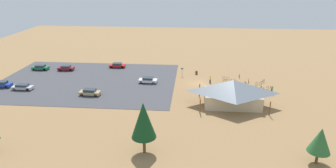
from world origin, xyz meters
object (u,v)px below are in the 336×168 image
lot_sign (182,71)px  car_maroon_far_end (66,68)px  bicycle_white_edge_south (226,78)px  visitor_by_pavilion (210,79)px  bicycle_orange_by_bin (249,81)px  bicycle_yellow_back_row (244,87)px  car_green_inner_stall (40,67)px  bike_pavilion (233,91)px  bicycle_black_edge_north (263,82)px  visitor_at_bikes (272,90)px  bicycle_purple_yard_center (239,76)px  car_blue_end_stall (2,84)px  bicycle_green_lone_east (233,81)px  bicycle_red_near_sign (270,88)px  car_white_front_row (148,80)px  bicycle_silver_yard_left (258,84)px  car_red_aisle_side (117,65)px  pine_far_west (320,140)px  pine_center (144,120)px  bicycle_green_yard_front (256,88)px  bicycle_blue_mid_cluster (246,84)px  trash_bin (196,73)px  car_silver_mid_lot (22,87)px  bicycle_orange_trailside (225,81)px

lot_sign → car_maroon_far_end: lot_sign is taller
bicycle_white_edge_south → visitor_by_pavilion: 4.92m
bicycle_orange_by_bin → bicycle_yellow_back_row: bearing=67.7°
lot_sign → car_green_inner_stall: 38.87m
bicycle_yellow_back_row → car_green_inner_stall: size_ratio=0.28×
bike_pavilion → bicycle_black_edge_north: bearing=-123.1°
bicycle_yellow_back_row → visitor_at_bikes: 6.20m
bicycle_purple_yard_center → car_blue_end_stall: bearing=11.6°
bicycle_green_lone_east → car_maroon_far_end: (44.13, -5.75, 0.37)m
bicycle_green_lone_east → bicycle_red_near_sign: 8.93m
bicycle_white_edge_south → car_white_front_row: (18.98, 4.18, 0.37)m
bicycle_orange_by_bin → bicycle_silver_yard_left: bicycle_orange_by_bin is taller
car_blue_end_stall → visitor_at_bikes: 61.43m
car_red_aisle_side → bike_pavilion: bearing=141.2°
bicycle_orange_by_bin → car_red_aisle_side: size_ratio=0.40×
bicycle_silver_yard_left → car_white_front_row: bearing=1.7°
bicycle_orange_by_bin → bicycle_purple_yard_center: size_ratio=1.00×
visitor_at_bikes → visitor_by_pavilion: bearing=-25.1°
lot_sign → bicycle_silver_yard_left: size_ratio=1.34×
bike_pavilion → car_blue_end_stall: bearing=-6.3°
bicycle_white_edge_south → lot_sign: bearing=-10.1°
bicycle_purple_yard_center → bicycle_orange_by_bin: bearing=115.8°
bicycle_orange_by_bin → bicycle_yellow_back_row: (1.77, 4.31, -0.03)m
car_blue_end_stall → bicycle_red_near_sign: bearing=-176.6°
bike_pavilion → visitor_at_bikes: bike_pavilion is taller
car_white_front_row → car_green_inner_stall: bearing=-14.4°
pine_far_west → bicycle_purple_yard_center: bearing=-81.2°
lot_sign → bicycle_red_near_sign: (-20.25, 8.32, -1.02)m
pine_center → bicycle_yellow_back_row: pine_center is taller
lot_sign → car_white_front_row: (7.99, 6.14, -0.68)m
bicycle_purple_yard_center → bicycle_green_yard_front: bicycle_purple_yard_center is taller
pine_far_west → visitor_by_pavilion: (13.16, -32.01, -2.68)m
pine_center → bicycle_blue_mid_cluster: (-19.40, -30.21, -4.85)m
trash_bin → car_silver_mid_lot: 42.02m
bicycle_blue_mid_cluster → visitor_by_pavilion: (8.33, -1.13, 0.53)m
car_silver_mid_lot → pine_far_west: bearing=157.0°
bicycle_orange_trailside → car_white_front_row: bearing=5.2°
lot_sign → car_maroon_far_end: (31.64, -1.84, -0.68)m
bicycle_orange_trailside → lot_sign: bearing=-23.0°
trash_bin → bicycle_blue_mid_cluster: size_ratio=0.50×
pine_center → bicycle_yellow_back_row: (-18.57, -27.80, -4.88)m
bicycle_red_near_sign → car_white_front_row: (28.24, -2.18, 0.34)m
bicycle_green_lone_east → car_maroon_far_end: 44.50m
lot_sign → bicycle_green_yard_front: size_ratio=1.30×
bicycle_black_edge_north → visitor_by_pavilion: (12.68, 0.83, 0.54)m
bicycle_blue_mid_cluster → visitor_by_pavilion: size_ratio=1.02×
bicycle_orange_by_bin → car_maroon_far_end: bearing=-6.9°
car_blue_end_stall → bicycle_white_edge_south: bearing=-169.2°
bicycle_silver_yard_left → car_silver_mid_lot: (53.93, 7.72, 0.34)m
bicycle_black_edge_north → visitor_by_pavilion: 12.72m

